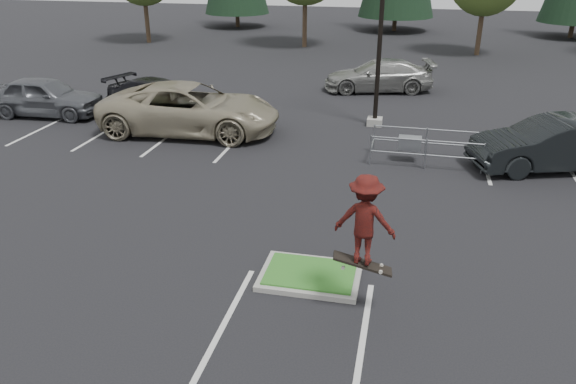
% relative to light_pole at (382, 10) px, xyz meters
% --- Properties ---
extents(ground, '(120.00, 120.00, 0.00)m').
position_rel_light_pole_xyz_m(ground, '(-0.50, -12.00, -4.56)').
color(ground, black).
rests_on(ground, ground).
extents(grass_median, '(2.20, 1.60, 0.16)m').
position_rel_light_pole_xyz_m(grass_median, '(-0.50, -12.00, -4.48)').
color(grass_median, gray).
rests_on(grass_median, ground).
extents(stall_lines, '(22.62, 17.60, 0.01)m').
position_rel_light_pole_xyz_m(stall_lines, '(-1.85, -5.98, -4.56)').
color(stall_lines, silver).
rests_on(stall_lines, ground).
extents(light_pole, '(0.70, 0.60, 10.12)m').
position_rel_light_pole_xyz_m(light_pole, '(0.00, 0.00, 0.00)').
color(light_pole, gray).
rests_on(light_pole, ground).
extents(cart_corral, '(3.67, 1.37, 1.04)m').
position_rel_light_pole_xyz_m(cart_corral, '(1.59, -3.99, -3.91)').
color(cart_corral, '#92959A').
rests_on(cart_corral, ground).
extents(skateboarder, '(1.23, 0.78, 2.04)m').
position_rel_light_pole_xyz_m(skateboarder, '(0.70, -13.00, -2.50)').
color(skateboarder, black).
rests_on(skateboarder, ground).
extents(car_l_tan, '(7.08, 3.55, 1.93)m').
position_rel_light_pole_xyz_m(car_l_tan, '(-7.00, -2.56, -3.60)').
color(car_l_tan, gray).
rests_on(car_l_tan, ground).
extents(car_l_black, '(5.66, 3.81, 1.52)m').
position_rel_light_pole_xyz_m(car_l_black, '(-9.27, -0.50, -3.80)').
color(car_l_black, black).
rests_on(car_l_black, ground).
extents(car_l_grey, '(5.02, 2.21, 1.68)m').
position_rel_light_pole_xyz_m(car_l_grey, '(-14.00, -1.62, -3.72)').
color(car_l_grey, '#505358').
rests_on(car_l_grey, ground).
extents(car_r_charc, '(5.48, 3.32, 1.71)m').
position_rel_light_pole_xyz_m(car_r_charc, '(6.00, -3.74, -3.71)').
color(car_r_charc, black).
rests_on(car_r_charc, ground).
extents(car_far_silver, '(5.75, 3.34, 1.57)m').
position_rel_light_pole_xyz_m(car_far_silver, '(-0.24, 6.00, -3.78)').
color(car_far_silver, gray).
rests_on(car_far_silver, ground).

